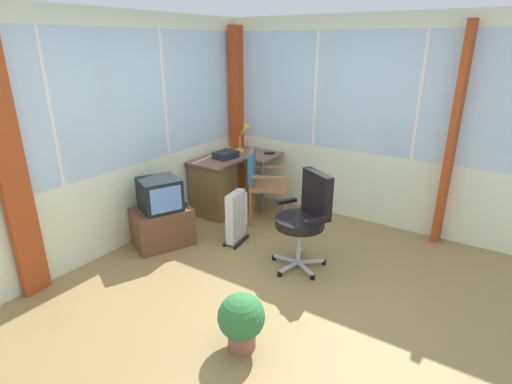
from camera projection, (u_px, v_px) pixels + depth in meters
The scene contains 15 objects.
ground at pixel (270, 297), 3.74m from camera, with size 5.22×4.85×0.06m, color olive.
north_window_panel at pixel (117, 136), 4.31m from camera, with size 4.22×0.07×2.53m.
east_window_panel at pixel (362, 124), 4.96m from camera, with size 0.07×3.85×2.53m.
curtain_north_left at pixel (11, 168), 3.38m from camera, with size 0.25×0.07×2.43m, color #A8411A.
curtain_corner at pixel (237, 115), 5.83m from camera, with size 0.25×0.07×2.43m, color #A8411A.
curtain_east_far at pixel (453, 139), 4.37m from camera, with size 0.25×0.07×2.43m, color #A8411A.
desk at pixel (216, 186), 5.38m from camera, with size 1.15×0.84×0.75m.
desk_lamp at pixel (246, 132), 5.68m from camera, with size 0.24×0.20×0.40m.
tv_remote at pixel (270, 153), 5.57m from camera, with size 0.04×0.15×0.02m, color black.
paper_tray at pixel (226, 155), 5.36m from camera, with size 0.30×0.23×0.09m, color #212632.
wooden_armchair at pixel (259, 176), 5.13m from camera, with size 0.65×0.65×0.95m.
office_chair at pixel (306, 213), 4.03m from camera, with size 0.60×0.62×1.01m.
tv_on_stand at pixel (162, 216), 4.55m from camera, with size 0.77×0.67×0.80m.
space_heater at pixel (237, 217), 4.64m from camera, with size 0.40×0.22×0.62m.
potted_plant at pixel (241, 319), 3.00m from camera, with size 0.36×0.36×0.46m.
Camera 1 is at (-2.71, -1.64, 2.21)m, focal length 28.09 mm.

